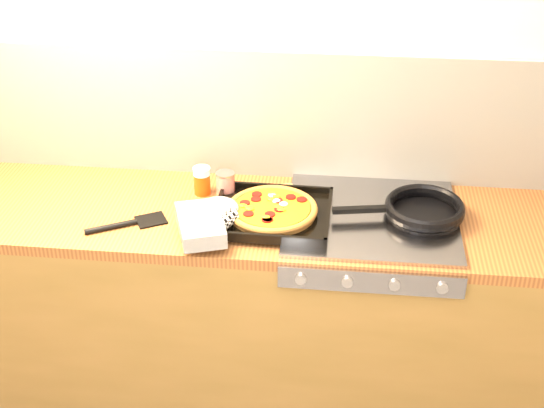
# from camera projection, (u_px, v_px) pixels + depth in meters

# --- Properties ---
(room_shell) EXTENTS (3.20, 3.20, 3.20)m
(room_shell) POSITION_uv_depth(u_px,v_px,m) (254.00, 115.00, 2.83)
(room_shell) COLOR white
(room_shell) RESTS_ON ground
(counter_run) EXTENTS (3.20, 0.62, 0.90)m
(counter_run) POSITION_uv_depth(u_px,v_px,m) (247.00, 311.00, 2.93)
(counter_run) COLOR brown
(counter_run) RESTS_ON ground
(stovetop) EXTENTS (0.60, 0.56, 0.02)m
(stovetop) POSITION_uv_depth(u_px,v_px,m) (371.00, 218.00, 2.66)
(stovetop) COLOR #949398
(stovetop) RESTS_ON counter_run
(pizza_on_tray) EXTENTS (0.54, 0.46, 0.07)m
(pizza_on_tray) POSITION_uv_depth(u_px,v_px,m) (253.00, 213.00, 2.61)
(pizza_on_tray) COLOR black
(pizza_on_tray) RESTS_ON stovetop
(frying_pan) EXTENTS (0.48, 0.33, 0.05)m
(frying_pan) POSITION_uv_depth(u_px,v_px,m) (423.00, 210.00, 2.64)
(frying_pan) COLOR black
(frying_pan) RESTS_ON stovetop
(tomato_can) EXTENTS (0.08, 0.08, 0.10)m
(tomato_can) POSITION_uv_depth(u_px,v_px,m) (225.00, 185.00, 2.78)
(tomato_can) COLOR maroon
(tomato_can) RESTS_ON counter_run
(juice_glass) EXTENTS (0.08, 0.08, 0.11)m
(juice_glass) POSITION_uv_depth(u_px,v_px,m) (202.00, 180.00, 2.79)
(juice_glass) COLOR #E4440D
(juice_glass) RESTS_ON counter_run
(wooden_spoon) EXTENTS (0.29, 0.14, 0.02)m
(wooden_spoon) POSITION_uv_depth(u_px,v_px,m) (264.00, 190.00, 2.83)
(wooden_spoon) COLOR #AD8549
(wooden_spoon) RESTS_ON counter_run
(black_spatula) EXTENTS (0.27, 0.18, 0.02)m
(black_spatula) POSITION_uv_depth(u_px,v_px,m) (128.00, 224.00, 2.62)
(black_spatula) COLOR black
(black_spatula) RESTS_ON counter_run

